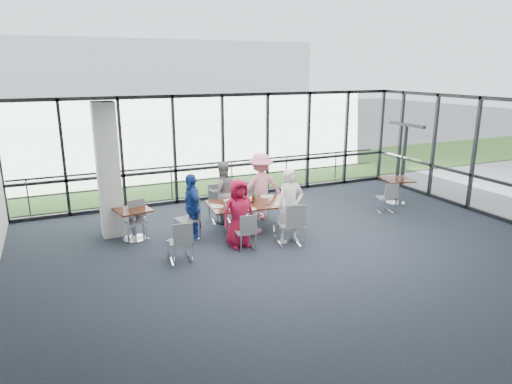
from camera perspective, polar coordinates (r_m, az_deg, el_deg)
name	(u,v)px	position (r m, az deg, el deg)	size (l,w,h in m)	color
floor	(303,256)	(10.06, 5.96, -7.90)	(12.00, 10.00, 0.02)	#202430
ceiling	(308,106)	(9.28, 6.51, 10.65)	(12.00, 10.00, 0.04)	white
curtain_wall_back	(223,147)	(13.99, -4.17, 5.63)	(12.00, 0.10, 3.20)	white
curtain_wall_right	(506,161)	(13.54, 28.78, 3.46)	(0.10, 10.00, 3.20)	white
exit_door	(404,157)	(16.13, 18.02, 4.22)	(0.12, 1.60, 2.10)	black
structural_column	(108,171)	(11.26, -18.01, 2.56)	(0.50, 0.50, 3.20)	white
apron	(182,167)	(18.99, -9.28, 3.05)	(80.00, 70.00, 0.02)	slate
grass_strip	(196,177)	(17.10, -7.53, 1.88)	(80.00, 5.00, 0.01)	#3B6125
hangar_main	(158,79)	(40.91, -12.20, 13.64)	(24.00, 10.00, 6.00)	silver
guard_rail	(217,178)	(14.76, -4.89, 1.77)	(0.06, 0.06, 12.00)	#2D2D33
main_table	(251,207)	(11.15, -0.63, -1.93)	(2.14, 1.31, 0.75)	#3B1912
side_table_left	(133,215)	(11.05, -15.13, -2.76)	(0.89, 0.89, 0.75)	#3B1912
side_table_right	(397,183)	(14.18, 17.21, 1.09)	(0.97, 0.97, 0.75)	#3B1912
diner_near_left	(239,213)	(10.23, -2.19, -2.67)	(0.77, 0.50, 1.57)	#AD1133
diner_near_right	(290,206)	(10.47, 4.32, -1.78)	(0.63, 0.46, 1.74)	white
diner_far_left	(222,192)	(11.83, -4.22, -0.05)	(0.79, 0.49, 1.63)	gray
diner_far_right	(261,187)	(12.04, 0.59, 0.66)	(1.16, 0.60, 1.79)	pink
diner_end	(192,206)	(10.82, -8.03, -1.79)	(0.92, 0.50, 1.57)	#1D44A1
chair_main_nl	(244,232)	(10.17, -1.45, -4.99)	(0.40, 0.40, 0.82)	slate
chair_main_nr	(289,225)	(10.42, 4.20, -4.09)	(0.47, 0.47, 0.97)	slate
chair_main_fl	(221,205)	(11.93, -4.40, -1.58)	(0.47, 0.47, 0.97)	slate
chair_main_fr	(256,201)	(12.29, 0.05, -1.11)	(0.46, 0.46, 0.94)	slate
chair_main_end	(187,220)	(10.86, -8.61, -3.42)	(0.47, 0.47, 0.96)	slate
chair_spare_la	(180,242)	(9.64, -9.49, -6.20)	(0.43, 0.43, 0.88)	slate
chair_spare_lb	(137,221)	(11.08, -14.71, -3.56)	(0.44, 0.44, 0.91)	slate
chair_spare_r	(385,198)	(13.28, 15.86, -0.71)	(0.40, 0.40, 0.82)	slate
plate_nl	(233,209)	(10.66, -2.89, -2.08)	(0.25, 0.25, 0.01)	white
plate_nr	(280,204)	(11.00, 3.07, -1.53)	(0.25, 0.25, 0.01)	white
plate_fl	(229,201)	(11.29, -3.38, -1.10)	(0.28, 0.28, 0.01)	white
plate_fr	(265,197)	(11.63, 1.18, -0.58)	(0.26, 0.26, 0.01)	white
plate_end	(218,207)	(10.84, -4.77, -1.82)	(0.27, 0.27, 0.01)	white
tumbler_a	(242,204)	(10.79, -1.82, -1.52)	(0.07, 0.07, 0.13)	white
tumbler_b	(267,202)	(10.98, 1.44, -1.22)	(0.07, 0.07, 0.14)	white
tumbler_c	(249,198)	(11.29, -0.93, -0.72)	(0.07, 0.07, 0.15)	white
tumbler_d	(226,204)	(10.79, -3.71, -1.52)	(0.07, 0.07, 0.14)	white
menu_a	(250,209)	(10.62, -0.77, -2.16)	(0.28, 0.20, 0.00)	white
menu_b	(291,203)	(11.09, 4.39, -1.44)	(0.31, 0.22, 0.00)	white
menu_c	(250,198)	(11.55, -0.78, -0.71)	(0.30, 0.21, 0.00)	white
condiment_caddy	(251,202)	(11.10, -0.65, -1.28)	(0.10, 0.07, 0.04)	black
ketchup_bottle	(253,199)	(11.15, -0.38, -0.84)	(0.06, 0.06, 0.18)	#950101
green_bottle	(255,197)	(11.23, -0.16, -0.67)	(0.05, 0.05, 0.20)	#136B2A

